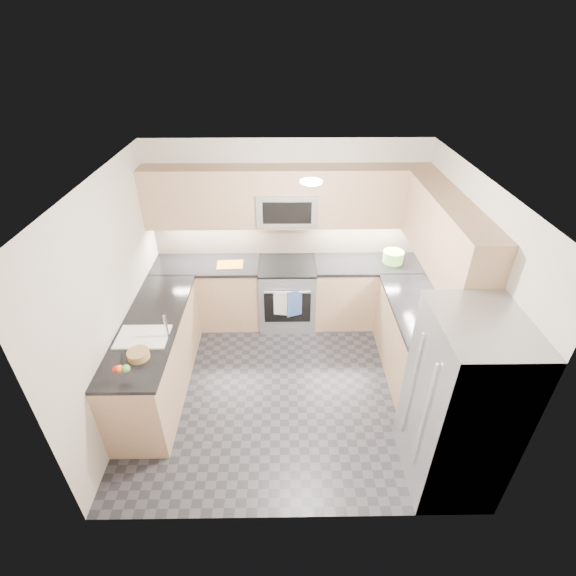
# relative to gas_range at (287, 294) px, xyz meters

# --- Properties ---
(floor) EXTENTS (3.60, 3.20, 0.00)m
(floor) POSITION_rel_gas_range_xyz_m (0.00, -1.28, -0.46)
(floor) COLOR black
(floor) RESTS_ON ground
(ceiling) EXTENTS (3.60, 3.20, 0.02)m
(ceiling) POSITION_rel_gas_range_xyz_m (0.00, -1.28, 2.04)
(ceiling) COLOR beige
(ceiling) RESTS_ON wall_back
(wall_back) EXTENTS (3.60, 0.02, 2.50)m
(wall_back) POSITION_rel_gas_range_xyz_m (0.00, 0.32, 0.79)
(wall_back) COLOR beige
(wall_back) RESTS_ON floor
(wall_front) EXTENTS (3.60, 0.02, 2.50)m
(wall_front) POSITION_rel_gas_range_xyz_m (0.00, -2.88, 0.79)
(wall_front) COLOR beige
(wall_front) RESTS_ON floor
(wall_left) EXTENTS (0.02, 3.20, 2.50)m
(wall_left) POSITION_rel_gas_range_xyz_m (-1.80, -1.28, 0.79)
(wall_left) COLOR beige
(wall_left) RESTS_ON floor
(wall_right) EXTENTS (0.02, 3.20, 2.50)m
(wall_right) POSITION_rel_gas_range_xyz_m (1.80, -1.28, 0.79)
(wall_right) COLOR beige
(wall_right) RESTS_ON floor
(base_cab_back_left) EXTENTS (1.42, 0.60, 0.90)m
(base_cab_back_left) POSITION_rel_gas_range_xyz_m (-1.09, 0.02, -0.01)
(base_cab_back_left) COLOR tan
(base_cab_back_left) RESTS_ON floor
(base_cab_back_right) EXTENTS (1.42, 0.60, 0.90)m
(base_cab_back_right) POSITION_rel_gas_range_xyz_m (1.09, 0.02, -0.01)
(base_cab_back_right) COLOR tan
(base_cab_back_right) RESTS_ON floor
(base_cab_right) EXTENTS (0.60, 1.70, 0.90)m
(base_cab_right) POSITION_rel_gas_range_xyz_m (1.50, -1.12, -0.01)
(base_cab_right) COLOR tan
(base_cab_right) RESTS_ON floor
(base_cab_peninsula) EXTENTS (0.60, 2.00, 0.90)m
(base_cab_peninsula) POSITION_rel_gas_range_xyz_m (-1.50, -1.28, -0.01)
(base_cab_peninsula) COLOR tan
(base_cab_peninsula) RESTS_ON floor
(countertop_back_left) EXTENTS (1.42, 0.63, 0.04)m
(countertop_back_left) POSITION_rel_gas_range_xyz_m (-1.09, 0.02, 0.47)
(countertop_back_left) COLOR black
(countertop_back_left) RESTS_ON base_cab_back_left
(countertop_back_right) EXTENTS (1.42, 0.63, 0.04)m
(countertop_back_right) POSITION_rel_gas_range_xyz_m (1.09, 0.02, 0.47)
(countertop_back_right) COLOR black
(countertop_back_right) RESTS_ON base_cab_back_right
(countertop_right) EXTENTS (0.63, 1.70, 0.04)m
(countertop_right) POSITION_rel_gas_range_xyz_m (1.50, -1.12, 0.47)
(countertop_right) COLOR black
(countertop_right) RESTS_ON base_cab_right
(countertop_peninsula) EXTENTS (0.63, 2.00, 0.04)m
(countertop_peninsula) POSITION_rel_gas_range_xyz_m (-1.50, -1.28, 0.47)
(countertop_peninsula) COLOR black
(countertop_peninsula) RESTS_ON base_cab_peninsula
(upper_cab_back) EXTENTS (3.60, 0.35, 0.75)m
(upper_cab_back) POSITION_rel_gas_range_xyz_m (0.00, 0.15, 1.37)
(upper_cab_back) COLOR tan
(upper_cab_back) RESTS_ON wall_back
(upper_cab_right) EXTENTS (0.35, 1.95, 0.75)m
(upper_cab_right) POSITION_rel_gas_range_xyz_m (1.62, -1.00, 1.37)
(upper_cab_right) COLOR tan
(upper_cab_right) RESTS_ON wall_right
(backsplash_back) EXTENTS (3.60, 0.01, 0.51)m
(backsplash_back) POSITION_rel_gas_range_xyz_m (0.00, 0.32, 0.74)
(backsplash_back) COLOR tan
(backsplash_back) RESTS_ON wall_back
(backsplash_right) EXTENTS (0.01, 2.30, 0.51)m
(backsplash_right) POSITION_rel_gas_range_xyz_m (1.80, -0.82, 0.74)
(backsplash_right) COLOR tan
(backsplash_right) RESTS_ON wall_right
(gas_range) EXTENTS (0.76, 0.65, 0.91)m
(gas_range) POSITION_rel_gas_range_xyz_m (0.00, 0.00, 0.00)
(gas_range) COLOR #919398
(gas_range) RESTS_ON floor
(range_cooktop) EXTENTS (0.76, 0.65, 0.03)m
(range_cooktop) POSITION_rel_gas_range_xyz_m (0.00, 0.00, 0.46)
(range_cooktop) COLOR black
(range_cooktop) RESTS_ON gas_range
(oven_door_glass) EXTENTS (0.62, 0.02, 0.45)m
(oven_door_glass) POSITION_rel_gas_range_xyz_m (0.00, -0.33, -0.01)
(oven_door_glass) COLOR black
(oven_door_glass) RESTS_ON gas_range
(oven_handle) EXTENTS (0.60, 0.02, 0.02)m
(oven_handle) POSITION_rel_gas_range_xyz_m (0.00, -0.35, 0.26)
(oven_handle) COLOR #B2B5BA
(oven_handle) RESTS_ON gas_range
(microwave) EXTENTS (0.76, 0.40, 0.40)m
(microwave) POSITION_rel_gas_range_xyz_m (0.00, 0.12, 1.24)
(microwave) COLOR #9D9EA4
(microwave) RESTS_ON upper_cab_back
(microwave_door) EXTENTS (0.60, 0.01, 0.28)m
(microwave_door) POSITION_rel_gas_range_xyz_m (0.00, -0.08, 1.24)
(microwave_door) COLOR black
(microwave_door) RESTS_ON microwave
(refrigerator) EXTENTS (0.70, 0.90, 1.80)m
(refrigerator) POSITION_rel_gas_range_xyz_m (1.45, -2.43, 0.45)
(refrigerator) COLOR #95989D
(refrigerator) RESTS_ON floor
(fridge_handle_left) EXTENTS (0.02, 0.02, 1.20)m
(fridge_handle_left) POSITION_rel_gas_range_xyz_m (1.08, -2.61, 0.49)
(fridge_handle_left) COLOR #B2B5BA
(fridge_handle_left) RESTS_ON refrigerator
(fridge_handle_right) EXTENTS (0.02, 0.02, 1.20)m
(fridge_handle_right) POSITION_rel_gas_range_xyz_m (1.08, -2.25, 0.49)
(fridge_handle_right) COLOR #B2B5BA
(fridge_handle_right) RESTS_ON refrigerator
(sink_basin) EXTENTS (0.52, 0.38, 0.16)m
(sink_basin) POSITION_rel_gas_range_xyz_m (-1.50, -1.53, 0.42)
(sink_basin) COLOR white
(sink_basin) RESTS_ON base_cab_peninsula
(faucet) EXTENTS (0.03, 0.03, 0.28)m
(faucet) POSITION_rel_gas_range_xyz_m (-1.24, -1.53, 0.62)
(faucet) COLOR silver
(faucet) RESTS_ON countertop_peninsula
(utensil_bowl) EXTENTS (0.31, 0.31, 0.16)m
(utensil_bowl) POSITION_rel_gas_range_xyz_m (1.43, 0.04, 0.56)
(utensil_bowl) COLOR #79C353
(utensil_bowl) RESTS_ON countertop_back_right
(cutting_board) EXTENTS (0.36, 0.26, 0.01)m
(cutting_board) POSITION_rel_gas_range_xyz_m (-0.76, -0.02, 0.49)
(cutting_board) COLOR orange
(cutting_board) RESTS_ON countertop_back_left
(fruit_basket) EXTENTS (0.27, 0.27, 0.08)m
(fruit_basket) POSITION_rel_gas_range_xyz_m (-1.45, -1.83, 0.52)
(fruit_basket) COLOR #A7854E
(fruit_basket) RESTS_ON countertop_peninsula
(fruit_apple) EXTENTS (0.06, 0.06, 0.06)m
(fruit_apple) POSITION_rel_gas_range_xyz_m (-1.56, -2.11, 0.60)
(fruit_apple) COLOR #A41B12
(fruit_apple) RESTS_ON fruit_basket
(fruit_pear) EXTENTS (0.07, 0.07, 0.07)m
(fruit_pear) POSITION_rel_gas_range_xyz_m (-1.47, -2.10, 0.60)
(fruit_pear) COLOR #5CA747
(fruit_pear) RESTS_ON fruit_basket
(dish_towel_check) EXTENTS (0.19, 0.05, 0.36)m
(dish_towel_check) POSITION_rel_gas_range_xyz_m (-0.09, -0.37, 0.10)
(dish_towel_check) COLOR silver
(dish_towel_check) RESTS_ON oven_handle
(dish_towel_blue) EXTENTS (0.20, 0.09, 0.39)m
(dish_towel_blue) POSITION_rel_gas_range_xyz_m (0.09, -0.37, 0.10)
(dish_towel_blue) COLOR #314B88
(dish_towel_blue) RESTS_ON oven_handle
(fruit_orange) EXTENTS (0.07, 0.07, 0.07)m
(fruit_orange) POSITION_rel_gas_range_xyz_m (-1.53, -2.10, 0.60)
(fruit_orange) COLOR #FF561C
(fruit_orange) RESTS_ON fruit_basket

